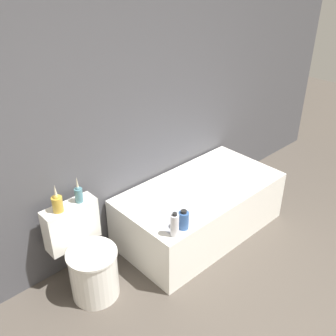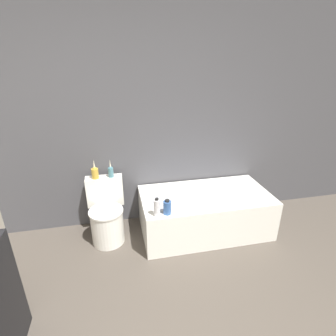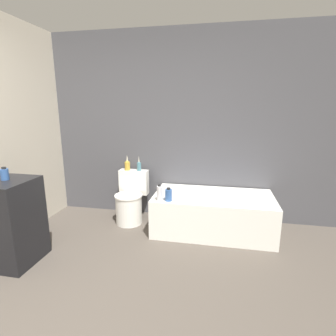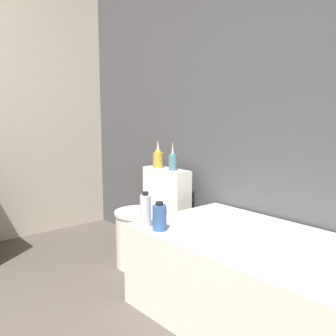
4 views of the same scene
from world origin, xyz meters
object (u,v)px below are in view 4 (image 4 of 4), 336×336
(vase_silver, at_px, (173,161))
(shampoo_bottle_tall, at_px, (146,210))
(toilet, at_px, (148,224))
(bathtub, at_px, (270,287))
(shampoo_bottle_short, at_px, (159,217))
(vase_gold, at_px, (158,158))

(vase_silver, bearing_deg, shampoo_bottle_tall, -53.35)
(toilet, xyz_separation_m, vase_silver, (0.09, 0.17, 0.47))
(bathtub, height_order, shampoo_bottle_tall, shampoo_bottle_tall)
(vase_silver, height_order, shampoo_bottle_short, vase_silver)
(vase_gold, bearing_deg, shampoo_bottle_short, -38.25)
(bathtub, distance_m, shampoo_bottle_tall, 0.78)
(vase_silver, bearing_deg, toilet, -117.37)
(vase_gold, distance_m, vase_silver, 0.17)
(toilet, distance_m, vase_gold, 0.51)
(bathtub, bearing_deg, vase_gold, 168.48)
(bathtub, distance_m, toilet, 1.15)
(bathtub, height_order, vase_gold, vase_gold)
(toilet, xyz_separation_m, vase_gold, (-0.09, 0.17, 0.48))
(vase_gold, relative_size, shampoo_bottle_short, 1.37)
(shampoo_bottle_short, bearing_deg, vase_gold, 141.75)
(bathtub, bearing_deg, shampoo_bottle_tall, -152.90)
(bathtub, xyz_separation_m, vase_silver, (-1.06, 0.25, 0.52))
(vase_gold, relative_size, shampoo_bottle_tall, 1.10)
(toilet, bearing_deg, shampoo_bottle_short, -32.19)
(toilet, height_order, vase_silver, vase_silver)
(bathtub, relative_size, vase_silver, 7.03)
(toilet, bearing_deg, shampoo_bottle_tall, -38.33)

